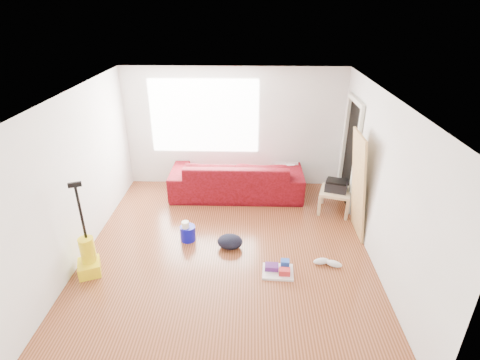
{
  "coord_description": "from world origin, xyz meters",
  "views": [
    {
      "loc": [
        0.35,
        -4.91,
        3.67
      ],
      "look_at": [
        0.18,
        0.6,
        0.99
      ],
      "focal_mm": 28.0,
      "sensor_mm": 36.0,
      "label": 1
    }
  ],
  "objects_px": {
    "side_table": "(335,194)",
    "bucket": "(188,239)",
    "backpack": "(230,247)",
    "tv_stand": "(284,183)",
    "vacuum": "(88,257)",
    "cleaning_tray": "(279,270)",
    "sofa": "(237,194)"
  },
  "relations": [
    {
      "from": "vacuum",
      "to": "tv_stand",
      "type": "bearing_deg",
      "value": 20.19
    },
    {
      "from": "cleaning_tray",
      "to": "vacuum",
      "type": "relative_size",
      "value": 0.33
    },
    {
      "from": "tv_stand",
      "to": "vacuum",
      "type": "distance_m",
      "value": 4.15
    },
    {
      "from": "tv_stand",
      "to": "side_table",
      "type": "xyz_separation_m",
      "value": [
        0.87,
        -0.9,
        0.23
      ]
    },
    {
      "from": "sofa",
      "to": "cleaning_tray",
      "type": "height_order",
      "value": "sofa"
    },
    {
      "from": "bucket",
      "to": "tv_stand",
      "type": "bearing_deg",
      "value": 47.53
    },
    {
      "from": "side_table",
      "to": "bucket",
      "type": "bearing_deg",
      "value": -158.83
    },
    {
      "from": "side_table",
      "to": "sofa",
      "type": "bearing_deg",
      "value": 161.41
    },
    {
      "from": "backpack",
      "to": "tv_stand",
      "type": "bearing_deg",
      "value": 66.06
    },
    {
      "from": "tv_stand",
      "to": "bucket",
      "type": "xyz_separation_m",
      "value": [
        -1.76,
        -1.92,
        -0.15
      ]
    },
    {
      "from": "sofa",
      "to": "vacuum",
      "type": "bearing_deg",
      "value": 50.45
    },
    {
      "from": "tv_stand",
      "to": "backpack",
      "type": "distance_m",
      "value": 2.36
    },
    {
      "from": "sofa",
      "to": "side_table",
      "type": "distance_m",
      "value": 2.01
    },
    {
      "from": "sofa",
      "to": "tv_stand",
      "type": "relative_size",
      "value": 3.26
    },
    {
      "from": "side_table",
      "to": "backpack",
      "type": "relative_size",
      "value": 1.66
    },
    {
      "from": "cleaning_tray",
      "to": "backpack",
      "type": "relative_size",
      "value": 1.15
    },
    {
      "from": "side_table",
      "to": "bucket",
      "type": "xyz_separation_m",
      "value": [
        -2.63,
        -1.02,
        -0.38
      ]
    },
    {
      "from": "sofa",
      "to": "backpack",
      "type": "bearing_deg",
      "value": 88.75
    },
    {
      "from": "cleaning_tray",
      "to": "backpack",
      "type": "distance_m",
      "value": 0.96
    },
    {
      "from": "side_table",
      "to": "cleaning_tray",
      "type": "relative_size",
      "value": 1.44
    },
    {
      "from": "bucket",
      "to": "cleaning_tray",
      "type": "distance_m",
      "value": 1.68
    },
    {
      "from": "sofa",
      "to": "bucket",
      "type": "height_order",
      "value": "sofa"
    },
    {
      "from": "backpack",
      "to": "bucket",
      "type": "bearing_deg",
      "value": 166.58
    },
    {
      "from": "bucket",
      "to": "vacuum",
      "type": "xyz_separation_m",
      "value": [
        -1.32,
        -0.87,
        0.27
      ]
    },
    {
      "from": "bucket",
      "to": "vacuum",
      "type": "bearing_deg",
      "value": -146.71
    },
    {
      "from": "sofa",
      "to": "bucket",
      "type": "relative_size",
      "value": 10.45
    },
    {
      "from": "tv_stand",
      "to": "vacuum",
      "type": "bearing_deg",
      "value": -148.03
    },
    {
      "from": "bucket",
      "to": "backpack",
      "type": "distance_m",
      "value": 0.74
    },
    {
      "from": "side_table",
      "to": "bucket",
      "type": "height_order",
      "value": "side_table"
    },
    {
      "from": "side_table",
      "to": "cleaning_tray",
      "type": "height_order",
      "value": "side_table"
    },
    {
      "from": "sofa",
      "to": "tv_stand",
      "type": "distance_m",
      "value": 1.05
    },
    {
      "from": "cleaning_tray",
      "to": "backpack",
      "type": "xyz_separation_m",
      "value": [
        -0.75,
        0.6,
        -0.05
      ]
    }
  ]
}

